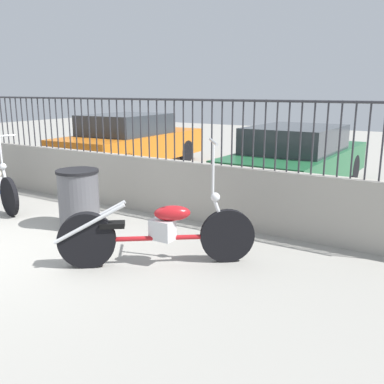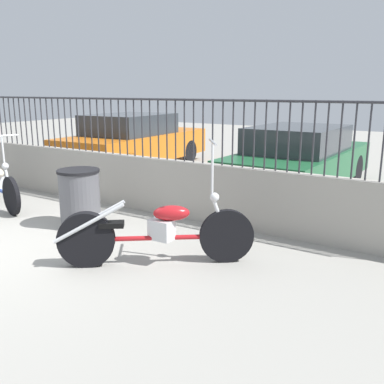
{
  "view_description": "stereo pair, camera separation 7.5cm",
  "coord_description": "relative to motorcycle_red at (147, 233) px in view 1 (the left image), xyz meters",
  "views": [
    {
      "loc": [
        4.99,
        -3.11,
        2.01
      ],
      "look_at": [
        2.07,
        1.56,
        0.7
      ],
      "focal_mm": 40.0,
      "sensor_mm": 36.0,
      "label": 1
    },
    {
      "loc": [
        5.06,
        -3.07,
        2.01
      ],
      "look_at": [
        2.07,
        1.56,
        0.7
      ],
      "focal_mm": 40.0,
      "sensor_mm": 36.0,
      "label": 2
    }
  ],
  "objects": [
    {
      "name": "car_green",
      "position": [
        0.24,
        4.62,
        0.28
      ],
      "size": [
        1.8,
        4.41,
        1.33
      ],
      "rotation": [
        0.0,
        0.0,
        1.55
      ],
      "color": "black",
      "rests_on": "ground_plane"
    },
    {
      "name": "car_orange",
      "position": [
        -4.34,
        4.91,
        0.32
      ],
      "size": [
        2.07,
        4.58,
        1.42
      ],
      "rotation": [
        0.0,
        0.0,
        1.63
      ],
      "color": "black",
      "rests_on": "ground_plane"
    },
    {
      "name": "trash_bin",
      "position": [
        -1.76,
        0.61,
        0.04
      ],
      "size": [
        0.63,
        0.63,
        0.87
      ],
      "color": "#56565B",
      "rests_on": "ground_plane"
    },
    {
      "name": "low_wall",
      "position": [
        -2.04,
        1.84,
        0.07
      ],
      "size": [
        10.63,
        0.18,
        0.92
      ],
      "color": "#9E998E",
      "rests_on": "ground_plane"
    },
    {
      "name": "motorcycle_red",
      "position": [
        0.0,
        0.0,
        0.0
      ],
      "size": [
        1.93,
        1.52,
        1.47
      ],
      "rotation": [
        0.0,
        0.0,
        0.65
      ],
      "color": "black",
      "rests_on": "ground_plane"
    },
    {
      "name": "fence_railing",
      "position": [
        -2.04,
        1.84,
        1.14
      ],
      "size": [
        10.63,
        0.04,
        0.97
      ],
      "color": "#2D2D33",
      "rests_on": "low_wall"
    }
  ]
}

